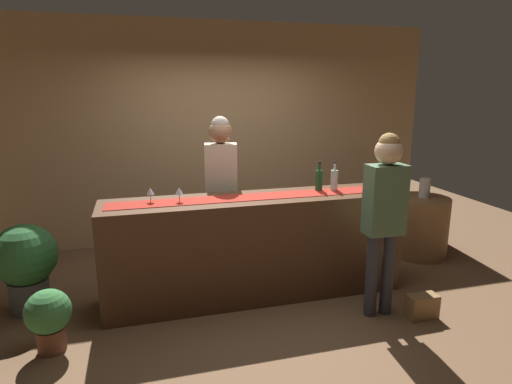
# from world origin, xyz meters

# --- Properties ---
(ground_plane) EXTENTS (10.00, 10.00, 0.00)m
(ground_plane) POSITION_xyz_m (0.00, 0.00, 0.00)
(ground_plane) COLOR brown
(back_wall) EXTENTS (6.00, 0.12, 2.90)m
(back_wall) POSITION_xyz_m (0.00, 1.90, 1.45)
(back_wall) COLOR tan
(back_wall) RESTS_ON ground
(bar_counter) EXTENTS (2.93, 0.60, 1.02)m
(bar_counter) POSITION_xyz_m (0.00, 0.00, 0.51)
(bar_counter) COLOR #472B19
(bar_counter) RESTS_ON ground
(counter_runner_cloth) EXTENTS (2.78, 0.28, 0.01)m
(counter_runner_cloth) POSITION_xyz_m (0.00, 0.00, 1.03)
(counter_runner_cloth) COLOR maroon
(counter_runner_cloth) RESTS_ON bar_counter
(wine_bottle_green) EXTENTS (0.07, 0.07, 0.30)m
(wine_bottle_green) POSITION_xyz_m (0.70, 0.09, 1.14)
(wine_bottle_green) COLOR #194723
(wine_bottle_green) RESTS_ON bar_counter
(wine_bottle_clear) EXTENTS (0.07, 0.07, 0.30)m
(wine_bottle_clear) POSITION_xyz_m (0.86, 0.06, 1.14)
(wine_bottle_clear) COLOR #B2C6C1
(wine_bottle_clear) RESTS_ON bar_counter
(wine_glass_near_customer) EXTENTS (0.07, 0.07, 0.14)m
(wine_glass_near_customer) POSITION_xyz_m (-0.72, -0.01, 1.13)
(wine_glass_near_customer) COLOR silver
(wine_glass_near_customer) RESTS_ON bar_counter
(wine_glass_mid_counter) EXTENTS (0.07, 0.07, 0.14)m
(wine_glass_mid_counter) POSITION_xyz_m (-0.98, 0.05, 1.13)
(wine_glass_mid_counter) COLOR silver
(wine_glass_mid_counter) RESTS_ON bar_counter
(bartender) EXTENTS (0.37, 0.26, 1.77)m
(bartender) POSITION_xyz_m (-0.22, 0.58, 1.10)
(bartender) COLOR #26262B
(bartender) RESTS_ON ground
(customer_sipping) EXTENTS (0.34, 0.24, 1.68)m
(customer_sipping) POSITION_xyz_m (1.00, -0.68, 1.04)
(customer_sipping) COLOR #33333D
(customer_sipping) RESTS_ON ground
(round_side_table) EXTENTS (0.68, 0.68, 0.74)m
(round_side_table) POSITION_xyz_m (2.27, 0.51, 0.37)
(round_side_table) COLOR brown
(round_side_table) RESTS_ON ground
(vase_on_side_table) EXTENTS (0.13, 0.13, 0.24)m
(vase_on_side_table) POSITION_xyz_m (2.30, 0.52, 0.86)
(vase_on_side_table) COLOR #B7B2A8
(vase_on_side_table) RESTS_ON round_side_table
(potted_plant_tall) EXTENTS (0.57, 0.57, 0.84)m
(potted_plant_tall) POSITION_xyz_m (-2.13, 0.26, 0.49)
(potted_plant_tall) COLOR #4C4C51
(potted_plant_tall) RESTS_ON ground
(potted_plant_small) EXTENTS (0.35, 0.35, 0.52)m
(potted_plant_small) POSITION_xyz_m (-1.82, -0.50, 0.30)
(potted_plant_small) COLOR brown
(potted_plant_small) RESTS_ON ground
(handbag) EXTENTS (0.28, 0.14, 0.22)m
(handbag) POSITION_xyz_m (1.35, -0.85, 0.11)
(handbag) COLOR olive
(handbag) RESTS_ON ground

